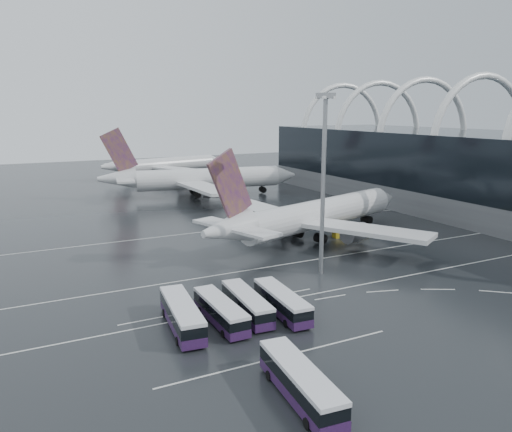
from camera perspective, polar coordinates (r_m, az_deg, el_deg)
name	(u,v)px	position (r m, az deg, el deg)	size (l,w,h in m)	color
ground	(364,279)	(80.38, 12.19, -7.03)	(420.00, 420.00, 0.00)	black
lane_marking_near	(372,283)	(78.94, 13.11, -7.43)	(120.00, 0.25, 0.01)	silver
lane_marking_mid	(320,259)	(89.50, 7.36, -4.86)	(120.00, 0.25, 0.01)	silver
lane_marking_far	(251,226)	(112.89, -0.62, -1.19)	(120.00, 0.25, 0.01)	silver
bus_bay_line_south	(281,357)	(55.58, 2.86, -15.78)	(28.00, 0.25, 0.01)	silver
bus_bay_line_north	(222,305)	(68.60, -3.87, -10.17)	(28.00, 0.25, 0.01)	silver
airliner_main	(312,216)	(100.86, 6.45, -0.01)	(56.94, 49.33, 19.70)	silver
airliner_gate_b	(198,179)	(151.66, -6.60, 4.18)	(60.37, 53.65, 20.99)	silver
airliner_gate_c	(164,165)	(197.27, -10.50, 5.72)	(52.38, 47.55, 18.79)	silver
bus_row_near_a	(182,315)	(61.82, -8.47, -11.08)	(4.42, 13.41, 3.24)	#291239
bus_row_near_b	(221,311)	(62.76, -4.08, -10.77)	(2.90, 11.97, 2.95)	#291239
bus_row_near_c	(247,303)	(64.84, -1.05, -9.96)	(3.56, 12.15, 2.95)	#291239
bus_row_near_d	(282,302)	(65.40, 2.97, -9.75)	(3.59, 12.34, 3.00)	#291239
bus_row_far_a	(300,382)	(47.88, 5.09, -18.39)	(4.07, 12.95, 3.13)	#291239
floodlight_mast	(324,163)	(78.03, 7.76, 6.03)	(2.18, 2.18, 28.39)	gray
gse_cart_belly_a	(363,230)	(109.28, 12.17, -1.60)	(2.17, 1.28, 1.18)	gold
gse_cart_belly_c	(339,234)	(104.57, 9.45, -2.06)	(2.47, 1.46, 1.35)	gold
gse_cart_belly_e	(334,221)	(116.89, 8.86, -0.55)	(2.34, 1.38, 1.27)	gold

